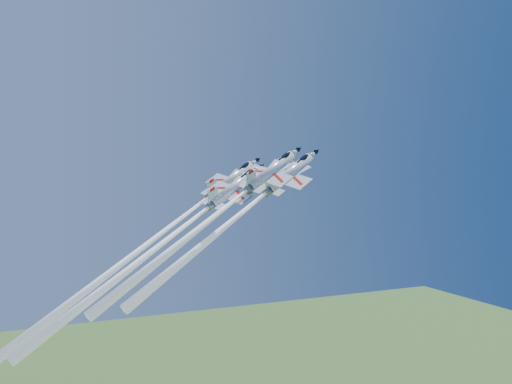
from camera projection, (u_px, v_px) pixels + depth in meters
name	position (u px, v px, depth m)	size (l,w,h in m)	color
jet_lead	(240.00, 214.00, 101.90)	(35.84, 18.60, 32.83)	white
jet_left	(147.00, 244.00, 100.55)	(44.18, 23.10, 42.69)	white
jet_right	(215.00, 216.00, 92.95)	(34.23, 17.79, 31.62)	white
jet_slot	(164.00, 242.00, 90.45)	(36.29, 18.91, 34.15)	white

